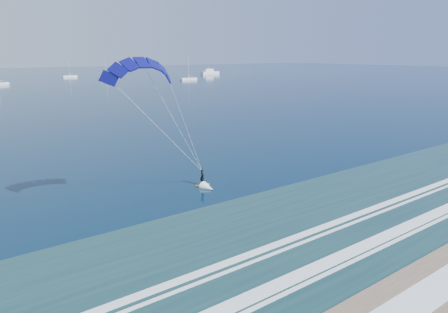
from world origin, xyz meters
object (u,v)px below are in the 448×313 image
at_px(sailboat_4, 106,78).
at_px(sailboat_5, 189,79).
at_px(kitesurfer_rig, 176,125).
at_px(sailboat_3, 70,76).
at_px(motor_yacht, 210,72).

bearing_deg(sailboat_4, sailboat_5, -45.28).
distance_m(sailboat_4, sailboat_5, 47.61).
distance_m(kitesurfer_rig, sailboat_3, 227.23).
bearing_deg(sailboat_4, sailboat_3, 112.02).
height_order(kitesurfer_rig, motor_yacht, kitesurfer_rig).
relative_size(sailboat_3, sailboat_4, 0.96).
bearing_deg(sailboat_3, kitesurfer_rig, -103.08).
relative_size(motor_yacht, sailboat_4, 1.16).
bearing_deg(sailboat_5, kitesurfer_rig, -121.48).
distance_m(sailboat_3, sailboat_4, 31.66).
xyz_separation_m(motor_yacht, sailboat_5, (-44.15, -44.78, -0.78)).
height_order(motor_yacht, sailboat_4, sailboat_4).
relative_size(sailboat_3, sailboat_5, 0.88).
height_order(motor_yacht, sailboat_3, sailboat_3).
bearing_deg(sailboat_4, motor_yacht, 8.03).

